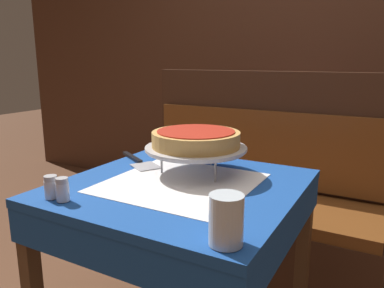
# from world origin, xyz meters

# --- Properties ---
(dining_table_front) EXTENTS (0.79, 0.79, 0.78)m
(dining_table_front) POSITION_xyz_m (0.00, 0.00, 0.68)
(dining_table_front) COLOR #194799
(dining_table_front) RESTS_ON ground_plane
(dining_table_rear) EXTENTS (0.61, 0.61, 0.78)m
(dining_table_rear) POSITION_xyz_m (-0.02, 1.50, 0.65)
(dining_table_rear) COLOR red
(dining_table_rear) RESTS_ON ground_plane
(booth_bench) EXTENTS (1.39, 0.52, 1.13)m
(booth_bench) POSITION_xyz_m (-0.04, 0.83, 0.32)
(booth_bench) COLOR #3D2316
(booth_bench) RESTS_ON ground_plane
(back_wall_panel) EXTENTS (6.00, 0.04, 2.40)m
(back_wall_panel) POSITION_xyz_m (0.00, 1.89, 1.20)
(back_wall_panel) COLOR #4C2D1E
(back_wall_panel) RESTS_ON ground_plane
(pizza_pan_stand) EXTENTS (0.38, 0.38, 0.10)m
(pizza_pan_stand) POSITION_xyz_m (-0.01, 0.13, 0.87)
(pizza_pan_stand) COLOR #ADADB2
(pizza_pan_stand) RESTS_ON dining_table_front
(deep_dish_pizza) EXTENTS (0.33, 0.33, 0.06)m
(deep_dish_pizza) POSITION_xyz_m (-0.01, 0.13, 0.91)
(deep_dish_pizza) COLOR tan
(deep_dish_pizza) RESTS_ON pizza_pan_stand
(pizza_server) EXTENTS (0.28, 0.20, 0.01)m
(pizza_server) POSITION_xyz_m (-0.28, 0.14, 0.78)
(pizza_server) COLOR #BCBCC1
(pizza_server) RESTS_ON dining_table_front
(water_glass_near) EXTENTS (0.08, 0.08, 0.12)m
(water_glass_near) POSITION_xyz_m (0.32, -0.33, 0.84)
(water_glass_near) COLOR silver
(water_glass_near) RESTS_ON dining_table_front
(salt_shaker) EXTENTS (0.04, 0.04, 0.07)m
(salt_shaker) POSITION_xyz_m (-0.27, -0.32, 0.81)
(salt_shaker) COLOR silver
(salt_shaker) RESTS_ON dining_table_front
(pepper_shaker) EXTENTS (0.04, 0.04, 0.07)m
(pepper_shaker) POSITION_xyz_m (-0.22, -0.32, 0.81)
(pepper_shaker) COLOR silver
(pepper_shaker) RESTS_ON dining_table_front
(condiment_caddy) EXTENTS (0.12, 0.12, 0.18)m
(condiment_caddy) POSITION_xyz_m (-0.02, 1.43, 0.83)
(condiment_caddy) COLOR black
(condiment_caddy) RESTS_ON dining_table_rear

